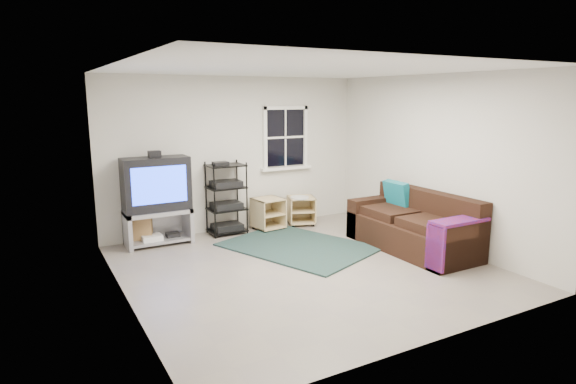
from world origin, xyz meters
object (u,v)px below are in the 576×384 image
av_rack (227,203)px  side_table_right (301,208)px  tv_unit (156,194)px  sofa (414,228)px  side_table_left (267,213)px

av_rack → side_table_right: av_rack is taller
av_rack → side_table_right: size_ratio=2.08×
tv_unit → av_rack: (1.16, 0.03, -0.28)m
side_table_right → sofa: 2.20m
side_table_right → side_table_left: bearing=-180.0°
side_table_left → side_table_right: side_table_left is taller
av_rack → sofa: 3.05m
tv_unit → side_table_left: tv_unit is taller
av_rack → side_table_left: bearing=-6.8°
side_table_left → sofa: size_ratio=0.27×
tv_unit → side_table_right: tv_unit is taller
av_rack → side_table_left: size_ratio=2.20×
side_table_left → sofa: bearing=-55.4°
av_rack → side_table_left: (0.71, -0.08, -0.23)m
side_table_left → sofa: 2.52m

